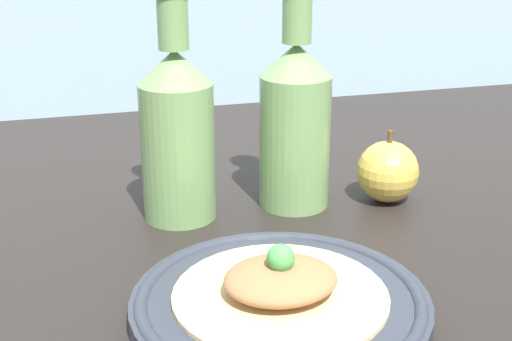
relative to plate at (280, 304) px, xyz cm
name	(u,v)px	position (x,y,z in cm)	size (l,w,h in cm)	color
ground_plane	(303,254)	(6.84, 13.97, -3.19)	(180.00, 110.00, 4.00)	black
plate	(280,304)	(0.00, 0.00, 0.00)	(25.29, 25.29, 2.23)	#2D333D
plated_food	(280,285)	(0.00, 0.00, 1.87)	(18.19, 18.19, 4.89)	#D6BC7F
cider_bottle_left	(177,129)	(-4.66, 22.58, 8.96)	(7.96, 7.96, 25.67)	#729E5B
cider_bottle_right	(295,119)	(8.56, 22.58, 8.96)	(7.96, 7.96, 25.67)	#729E5B
apple	(388,171)	(19.32, 20.60, 2.40)	(7.17, 7.17, 8.54)	gold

